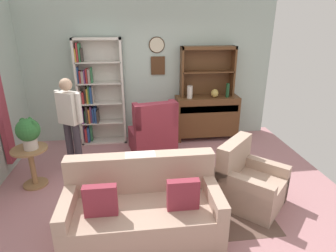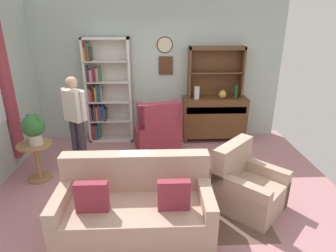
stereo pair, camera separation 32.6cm
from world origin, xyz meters
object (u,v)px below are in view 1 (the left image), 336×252
object	(u,v)px
sideboard	(206,115)
book_stack	(157,166)
potted_plant_large	(28,131)
bookshelf	(97,95)
coffee_table	(154,170)
sideboard_hutch	(208,64)
armchair_floral	(249,184)
plant_stand	(32,163)
vase_tall	(190,92)
bottle_wine	(228,90)
vase_round	(215,93)
wingback_chair	(153,134)
couch_floral	(143,209)
person_reading	(70,118)

from	to	relation	value
sideboard	book_stack	distance (m)	2.28
potted_plant_large	bookshelf	bearing A→B (deg)	62.63
potted_plant_large	coffee_table	bearing A→B (deg)	-11.90
sideboard_hutch	armchair_floral	distance (m)	2.74
potted_plant_large	coffee_table	size ratio (longest dim) A/B	0.58
bookshelf	plant_stand	bearing A→B (deg)	-118.62
vase_tall	bottle_wine	bearing A→B (deg)	-0.66
bookshelf	vase_round	size ratio (longest dim) A/B	12.35
vase_round	wingback_chair	xyz separation A→B (m)	(-1.30, -0.53, -0.62)
couch_floral	vase_round	bearing A→B (deg)	58.96
bookshelf	person_reading	xyz separation A→B (m)	(-0.33, -1.07, -0.10)
potted_plant_large	coffee_table	world-z (taller)	potted_plant_large
potted_plant_large	person_reading	bearing A→B (deg)	46.00
coffee_table	sideboard_hutch	bearing A→B (deg)	57.30
wingback_chair	plant_stand	bearing A→B (deg)	-155.14
sideboard_hutch	coffee_table	bearing A→B (deg)	-122.70
sideboard_hutch	book_stack	size ratio (longest dim) A/B	4.97
vase_round	plant_stand	distance (m)	3.57
armchair_floral	potted_plant_large	world-z (taller)	potted_plant_large
sideboard	person_reading	bearing A→B (deg)	-158.98
vase_round	vase_tall	bearing A→B (deg)	-178.51
bottle_wine	wingback_chair	size ratio (longest dim) A/B	0.27
plant_stand	book_stack	distance (m)	1.92
vase_tall	person_reading	bearing A→B (deg)	-157.39
couch_floral	bottle_wine	bearing A→B (deg)	54.77
wingback_chair	plant_stand	world-z (taller)	wingback_chair
couch_floral	wingback_chair	xyz separation A→B (m)	(0.29, 2.12, 0.07)
bookshelf	vase_round	bearing A→B (deg)	-3.65
armchair_floral	book_stack	world-z (taller)	armchair_floral
book_stack	potted_plant_large	bearing A→B (deg)	166.70
potted_plant_large	sideboard_hutch	bearing A→B (deg)	27.69
bottle_wine	vase_round	bearing A→B (deg)	175.05
potted_plant_large	vase_round	bearing A→B (deg)	24.13
sideboard_hutch	vase_tall	size ratio (longest dim) A/B	4.34
person_reading	coffee_table	distance (m)	1.66
couch_floral	person_reading	xyz separation A→B (m)	(-1.10, 1.73, 0.59)
bookshelf	plant_stand	xyz separation A→B (m)	(-0.85, -1.57, -0.62)
couch_floral	book_stack	world-z (taller)	couch_floral
plant_stand	person_reading	bearing A→B (deg)	43.31
sideboard_hutch	wingback_chair	world-z (taller)	sideboard_hutch
bookshelf	vase_tall	bearing A→B (deg)	-5.10
plant_stand	coffee_table	distance (m)	1.86
coffee_table	person_reading	bearing A→B (deg)	145.63
bookshelf	potted_plant_large	distance (m)	1.78
sideboard	vase_tall	xyz separation A→B (m)	(-0.39, -0.08, 0.54)
armchair_floral	coffee_table	size ratio (longest dim) A/B	1.35
vase_tall	couch_floral	xyz separation A→B (m)	(-1.07, -2.63, -0.73)
bookshelf	sideboard	size ratio (longest dim) A/B	1.62
sideboard_hutch	person_reading	size ratio (longest dim) A/B	0.71
armchair_floral	sideboard_hutch	bearing A→B (deg)	90.45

